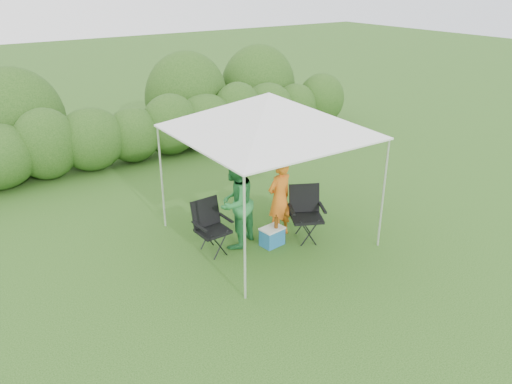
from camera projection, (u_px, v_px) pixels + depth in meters
ground at (283, 246)px, 9.46m from camera, size 70.00×70.00×0.00m
hedge at (153, 129)px, 13.69m from camera, size 13.81×1.53×1.80m
canopy at (269, 113)px, 8.85m from camera, size 3.10×3.10×2.83m
chair_right at (306, 209)px, 9.54m from camera, size 0.80×0.78×1.05m
chair_left at (210, 223)px, 9.09m from camera, size 0.64×0.58×0.99m
man at (280, 198)px, 9.54m from camera, size 0.62×0.45×1.57m
woman at (235, 202)px, 9.15m from camera, size 1.07×1.00×1.76m
cooler at (272, 236)px, 9.42m from camera, size 0.47×0.37×0.36m
bottle at (276, 221)px, 9.29m from camera, size 0.07×0.07×0.27m
lawn_toy at (292, 153)px, 13.96m from camera, size 0.52×0.43×0.26m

